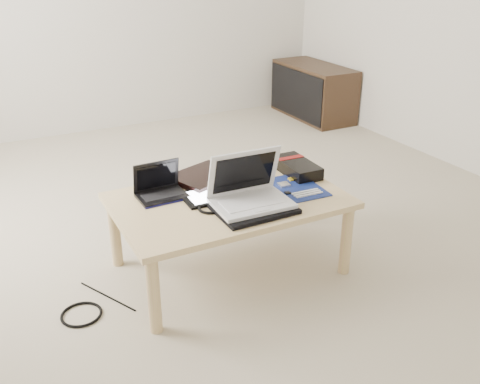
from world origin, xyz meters
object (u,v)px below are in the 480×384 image
white_laptop (249,192)px  netbook (160,189)px  media_cabinet (313,91)px  gpu_box (296,167)px  coffee_table (229,207)px

white_laptop → netbook: bearing=137.8°
media_cabinet → white_laptop: (-1.88, -2.20, 0.22)m
netbook → gpu_box: size_ratio=0.77×
media_cabinet → gpu_box: media_cabinet is taller
media_cabinet → gpu_box: 2.45m
netbook → white_laptop: (0.33, -0.30, 0.04)m
coffee_table → gpu_box: 0.48m
media_cabinet → netbook: 2.93m
media_cabinet → gpu_box: (-1.46, -1.96, 0.18)m
coffee_table → media_cabinet: 2.83m
coffee_table → white_laptop: size_ratio=3.05×
white_laptop → gpu_box: (0.42, 0.24, -0.04)m
media_cabinet → white_laptop: bearing=-130.5°
netbook → media_cabinet: bearing=40.7°
white_laptop → coffee_table: bearing=108.5°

